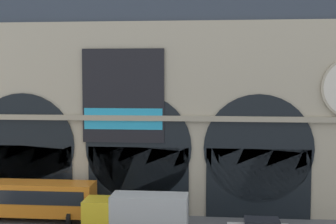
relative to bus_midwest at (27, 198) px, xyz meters
The scene contains 3 objects.
station_building 12.98m from the bus_midwest, 31.06° to the left, with size 41.55×6.10×20.06m.
bus_midwest is the anchor object (origin of this frame).
box_truck_center 10.07m from the bus_midwest, 18.42° to the right, with size 7.50×2.91×3.12m.
Camera 1 is at (6.42, -34.78, 11.75)m, focal length 52.12 mm.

